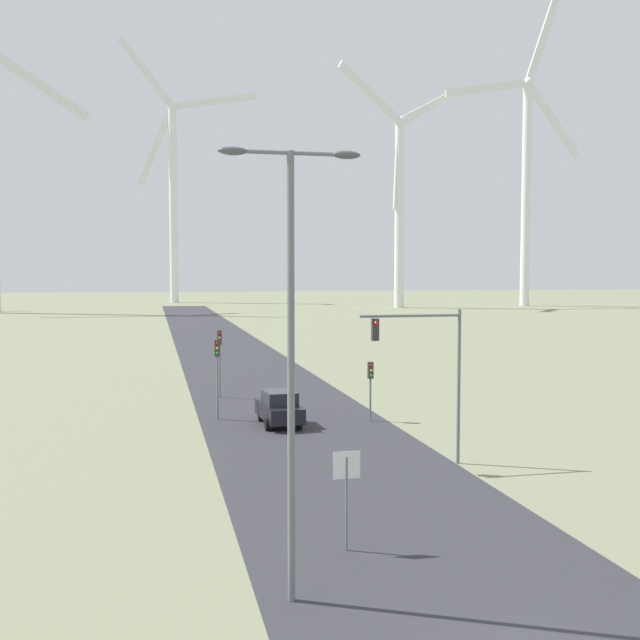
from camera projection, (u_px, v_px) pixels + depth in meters
name	position (u px, v px, depth m)	size (l,w,h in m)	color
road_surface	(245.00, 370.00, 61.42)	(10.00, 240.00, 0.01)	#2D2D33
streetlamp	(291.00, 324.00, 17.91)	(3.43, 0.32, 10.96)	slate
stop_sign_near	(347.00, 481.00, 21.52)	(0.81, 0.07, 2.92)	slate
traffic_light_post_near_left	(217.00, 361.00, 40.64)	(0.28, 0.34, 4.39)	slate
traffic_light_post_near_right	(371.00, 378.00, 40.32)	(0.28, 0.34, 3.22)	slate
traffic_light_post_mid_left	(219.00, 349.00, 47.76)	(0.28, 0.33, 4.34)	slate
traffic_light_mast_overhead	(427.00, 356.00, 30.88)	(4.38, 0.35, 6.52)	slate
car_approaching	(279.00, 408.00, 39.38)	(2.06, 4.21, 1.83)	black
wind_turbine_center	(173.00, 183.00, 196.45)	(35.31, 7.70, 69.34)	white
wind_turbine_right	(400.00, 192.00, 168.55)	(32.54, 12.42, 52.85)	white
wind_turbine_far_right	(527.00, 170.00, 177.39)	(36.38, 3.56, 73.46)	white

